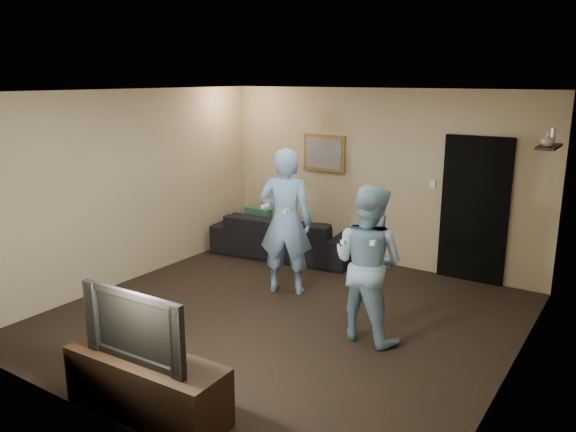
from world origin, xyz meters
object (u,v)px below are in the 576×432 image
Objects in this scene: tv_console at (147,386)px; wii_player_left at (286,222)px; sofa at (285,236)px; television at (143,323)px; wii_player_right at (368,263)px.

tv_console is 0.77× the size of wii_player_left.
sofa is at bearing 123.96° from wii_player_left.
sofa is 4.42m from tv_console.
tv_console is 1.39× the size of television.
tv_console is at bearing 0.00° from television.
sofa is 2.14× the size of television.
television is (0.00, 0.00, 0.57)m from tv_console.
wii_player_left is (-0.57, 2.94, 0.70)m from tv_console.
tv_console is 0.87× the size of wii_player_right.
sofa is 1.34× the size of wii_player_right.
wii_player_right is (2.31, -1.89, 0.51)m from sofa.
sofa is 1.63m from wii_player_left.
tv_console is 0.57m from television.
wii_player_left is at bearing 98.90° from tv_console.
tv_console is (1.41, -4.19, -0.08)m from sofa.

